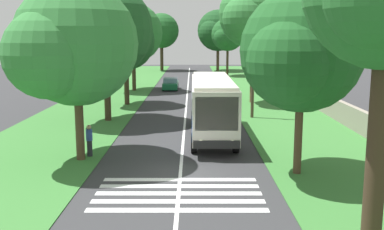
{
  "coord_description": "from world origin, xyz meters",
  "views": [
    {
      "loc": [
        -20.2,
        -0.56,
        6.36
      ],
      "look_at": [
        6.85,
        -0.54,
        1.6
      ],
      "focal_mm": 42.31,
      "sensor_mm": 36.0,
      "label": 1
    }
  ],
  "objects": [
    {
      "name": "utility_pole",
      "position": [
        14.65,
        -5.24,
        3.73
      ],
      "size": [
        0.24,
        1.4,
        7.1
      ],
      "color": "#473828",
      "rests_on": "grass_verge_right"
    },
    {
      "name": "ground",
      "position": [
        0.0,
        0.0,
        0.0
      ],
      "size": [
        160.0,
        160.0,
        0.0
      ],
      "primitive_type": "plane",
      "color": "#333335"
    },
    {
      "name": "grass_verge_right",
      "position": [
        15.0,
        -8.2,
        0.02
      ],
      "size": [
        120.0,
        8.0,
        0.04
      ],
      "primitive_type": "cube",
      "color": "#387533",
      "rests_on": "ground"
    },
    {
      "name": "roadside_tree_left_0",
      "position": [
        32.47,
        6.45,
        6.44
      ],
      "size": [
        8.63,
        6.84,
        10.02
      ],
      "color": "#3D2D1E",
      "rests_on": "grass_verge_left"
    },
    {
      "name": "roadside_tree_right_3",
      "position": [
        52.09,
        -6.03,
        6.35
      ],
      "size": [
        6.2,
        5.14,
        9.04
      ],
      "color": "#3D2D1E",
      "rests_on": "grass_verge_right"
    },
    {
      "name": "roadside_tree_left_3",
      "position": [
        2.62,
        5.39,
        5.77
      ],
      "size": [
        7.8,
        6.21,
        9.04
      ],
      "color": "#4C3826",
      "rests_on": "grass_verge_left"
    },
    {
      "name": "coach_bus",
      "position": [
        7.88,
        -1.8,
        2.15
      ],
      "size": [
        11.16,
        2.62,
        3.73
      ],
      "color": "silver",
      "rests_on": "ground"
    },
    {
      "name": "roadside_tree_right_0",
      "position": [
        62.51,
        -4.99,
        7.03
      ],
      "size": [
        9.23,
        7.38,
        10.92
      ],
      "color": "#4C3826",
      "rests_on": "grass_verge_right"
    },
    {
      "name": "pedestrian",
      "position": [
        3.1,
        4.89,
        0.91
      ],
      "size": [
        0.34,
        0.34,
        1.69
      ],
      "color": "#26262D",
      "rests_on": "grass_verge_left"
    },
    {
      "name": "trailing_car_1",
      "position": [
        33.39,
        2.03,
        0.67
      ],
      "size": [
        4.3,
        1.78,
        1.43
      ],
      "color": "#145933",
      "rests_on": "ground"
    },
    {
      "name": "trailing_car_0",
      "position": [
        27.59,
        -1.68,
        0.67
      ],
      "size": [
        4.3,
        1.78,
        1.43
      ],
      "color": "silver",
      "rests_on": "ground"
    },
    {
      "name": "roadside_tree_left_4",
      "position": [
        13.27,
        6.08,
        6.57
      ],
      "size": [
        8.57,
        7.14,
        10.24
      ],
      "color": "#3D2D1E",
      "rests_on": "grass_verge_left"
    },
    {
      "name": "roadside_tree_left_1",
      "position": [
        21.59,
        5.68,
        5.7
      ],
      "size": [
        6.68,
        5.33,
        8.5
      ],
      "color": "#3D2D1E",
      "rests_on": "grass_verge_left"
    },
    {
      "name": "roadside_tree_right_1",
      "position": [
        0.18,
        -5.29,
        5.56
      ],
      "size": [
        6.74,
        5.56,
        8.46
      ],
      "color": "#4C3826",
      "rests_on": "grass_verge_right"
    },
    {
      "name": "centre_line",
      "position": [
        15.0,
        0.0,
        0.0
      ],
      "size": [
        110.0,
        0.16,
        0.01
      ],
      "primitive_type": "cube",
      "color": "silver",
      "rests_on": "ground"
    },
    {
      "name": "roadside_tree_right_4",
      "position": [
        22.86,
        -6.11,
        8.19
      ],
      "size": [
        7.72,
        6.51,
        11.59
      ],
      "color": "brown",
      "rests_on": "grass_verge_right"
    },
    {
      "name": "roadside_tree_left_2",
      "position": [
        63.32,
        5.21,
        7.07
      ],
      "size": [
        7.23,
        6.3,
        10.34
      ],
      "color": "#3D2D1E",
      "rests_on": "grass_verge_left"
    },
    {
      "name": "grass_verge_left",
      "position": [
        15.0,
        8.2,
        0.02
      ],
      "size": [
        120.0,
        8.0,
        0.04
      ],
      "primitive_type": "cube",
      "color": "#387533",
      "rests_on": "ground"
    },
    {
      "name": "zebra_crossing",
      "position": [
        -2.57,
        0.0,
        0.0
      ],
      "size": [
        4.05,
        6.8,
        0.01
      ],
      "color": "silver",
      "rests_on": "ground"
    },
    {
      "name": "trailing_car_2",
      "position": [
        41.48,
        -2.09,
        0.67
      ],
      "size": [
        4.3,
        1.78,
        1.43
      ],
      "color": "silver",
      "rests_on": "ground"
    },
    {
      "name": "roadside_wall",
      "position": [
        20.0,
        -11.6,
        0.81
      ],
      "size": [
        70.0,
        0.4,
        1.53
      ],
      "primitive_type": "cube",
      "color": "gray",
      "rests_on": "grass_verge_right"
    }
  ]
}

